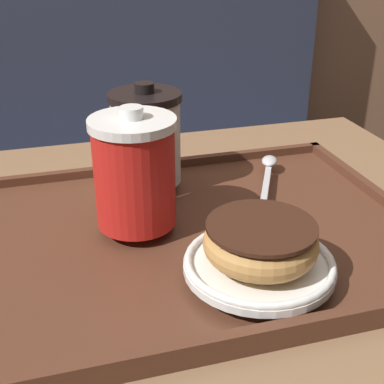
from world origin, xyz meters
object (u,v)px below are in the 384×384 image
(coffee_cup_front, at_px, (135,171))
(spoon, at_px, (268,169))
(coffee_cup_rear, at_px, (145,137))
(donut_chocolate_glazed, at_px, (261,241))

(coffee_cup_front, bearing_deg, spoon, 23.56)
(coffee_cup_front, height_order, coffee_cup_rear, coffee_cup_front)
(coffee_cup_front, distance_m, coffee_cup_rear, 0.11)
(coffee_cup_rear, relative_size, donut_chocolate_glazed, 1.18)
(coffee_cup_front, bearing_deg, donut_chocolate_glazed, -52.92)
(donut_chocolate_glazed, bearing_deg, coffee_cup_rear, 105.20)
(donut_chocolate_glazed, xyz_separation_m, spoon, (0.10, 0.22, -0.03))
(coffee_cup_rear, bearing_deg, donut_chocolate_glazed, -74.80)
(donut_chocolate_glazed, relative_size, spoon, 0.74)
(coffee_cup_front, relative_size, spoon, 0.90)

